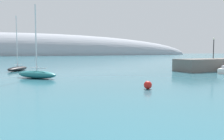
{
  "coord_description": "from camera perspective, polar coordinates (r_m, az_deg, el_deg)",
  "views": [
    {
      "loc": [
        -12.39,
        -3.95,
        3.52
      ],
      "look_at": [
        -1.67,
        22.47,
        1.24
      ],
      "focal_mm": 37.55,
      "sensor_mm": 36.0,
      "label": 1
    }
  ],
  "objects": [
    {
      "name": "distant_ridge",
      "position": [
        212.55,
        -20.9,
        3.32
      ],
      "size": [
        332.24,
        53.22,
        37.97
      ],
      "primitive_type": "ellipsoid",
      "color": "#999EA8",
      "rests_on": "ground"
    },
    {
      "name": "sailboat_black_near_shore",
      "position": [
        45.8,
        -21.98,
        0.44
      ],
      "size": [
        4.46,
        6.41,
        9.9
      ],
      "rotation": [
        0.0,
        0.0,
        4.23
      ],
      "color": "black",
      "rests_on": "water"
    },
    {
      "name": "sailboat_teal_mid_mooring",
      "position": [
        32.14,
        -17.84,
        -0.9
      ],
      "size": [
        5.54,
        5.8,
        9.54
      ],
      "rotation": [
        0.0,
        0.0,
        2.31
      ],
      "color": "#1E6B70",
      "rests_on": "water"
    },
    {
      "name": "mooring_buoy_red",
      "position": [
        22.15,
        8.7,
        -3.63
      ],
      "size": [
        0.76,
        0.76,
        0.76
      ],
      "primitive_type": "sphere",
      "color": "red",
      "rests_on": "water"
    },
    {
      "name": "harbor_lamp_post",
      "position": [
        47.99,
        23.51,
        5.47
      ],
      "size": [
        0.36,
        0.36,
        3.89
      ],
      "color": "black",
      "rests_on": "breakwater_rocks"
    }
  ]
}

